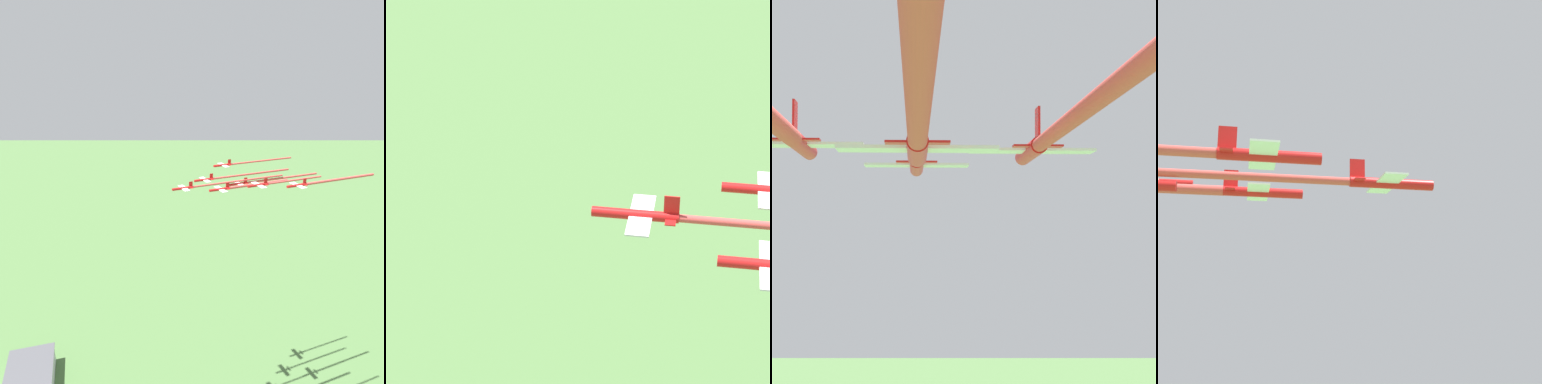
# 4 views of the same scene
# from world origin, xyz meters

# --- Properties ---
(jet_0) EXTENTS (10.40, 10.95, 3.65)m
(jet_0) POSITION_xyz_m (43.51, 48.34, 136.32)
(jet_0) COLOR red
(jet_1) EXTENTS (10.40, 10.95, 3.65)m
(jet_1) POSITION_xyz_m (36.00, 31.59, 136.60)
(jet_1) COLOR red
(jet_2) EXTENTS (10.40, 10.95, 3.65)m
(jet_2) POSITION_xyz_m (54.51, 33.63, 136.21)
(jet_2) COLOR red
(jet_4) EXTENTS (10.40, 10.95, 3.65)m
(jet_4) POSITION_xyz_m (46.99, 16.88, 134.71)
(jet_4) COLOR red
(smoke_trail_0) EXTENTS (6.95, 53.85, 1.02)m
(smoke_trail_0) POSITION_xyz_m (47.03, 16.50, 136.27)
(smoke_trail_0) COLOR #D84C47
(smoke_trail_2) EXTENTS (6.48, 48.92, 1.09)m
(smoke_trail_2) POSITION_xyz_m (57.75, 4.26, 136.16)
(smoke_trail_2) COLOR #D84C47
(smoke_trail_4) EXTENTS (6.23, 46.12, 1.15)m
(smoke_trail_4) POSITION_xyz_m (50.08, -11.08, 134.66)
(smoke_trail_4) COLOR #D84C47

